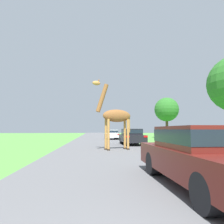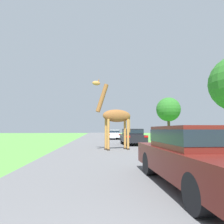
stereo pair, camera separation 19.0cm
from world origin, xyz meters
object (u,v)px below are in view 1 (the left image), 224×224
at_px(car_lead_maroon, 202,154).
at_px(car_queue_left, 112,134).
at_px(giraffe_near_road, 115,116).
at_px(tree_left_edge, 167,110).
at_px(car_queue_right, 132,136).

xyz_separation_m(car_lead_maroon, car_queue_left, (0.15, 24.06, -0.06)).
distance_m(giraffe_near_road, car_queue_left, 15.20).
xyz_separation_m(car_lead_maroon, tree_left_edge, (9.65, 27.29, 3.89)).
relative_size(giraffe_near_road, car_queue_left, 1.11).
height_order(giraffe_near_road, car_lead_maroon, giraffe_near_road).
relative_size(giraffe_near_road, car_lead_maroon, 1.00).
bearing_deg(car_lead_maroon, giraffe_near_road, 96.84).
height_order(car_lead_maroon, car_queue_left, car_lead_maroon).
relative_size(giraffe_near_road, car_queue_right, 1.16).
bearing_deg(giraffe_near_road, car_queue_right, -40.65).
relative_size(car_lead_maroon, tree_left_edge, 0.72).
distance_m(car_lead_maroon, car_queue_left, 24.06).
distance_m(car_lead_maroon, car_queue_right, 13.46).
relative_size(car_queue_right, tree_left_edge, 0.62).
xyz_separation_m(car_queue_right, tree_left_edge, (8.68, 13.87, 3.90)).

